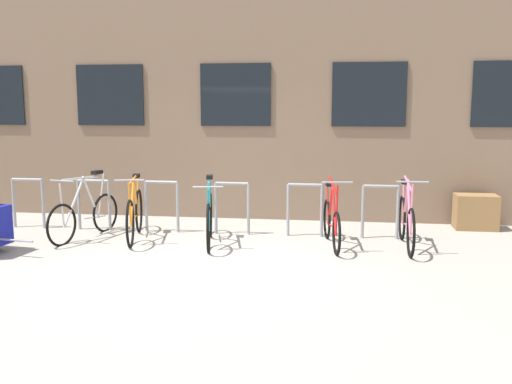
% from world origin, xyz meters
% --- Properties ---
extents(ground_plane, '(42.00, 42.00, 0.00)m').
position_xyz_m(ground_plane, '(0.00, 0.00, 0.00)').
color(ground_plane, '#9E998E').
extents(storefront_building, '(28.00, 7.92, 6.57)m').
position_xyz_m(storefront_building, '(-0.00, 7.14, 3.29)').
color(storefront_building, '#7A604C').
rests_on(storefront_building, ground).
extents(bike_rack, '(6.60, 0.05, 0.87)m').
position_xyz_m(bike_rack, '(-0.44, 1.90, 0.53)').
color(bike_rack, gray).
rests_on(bike_rack, ground).
extents(bicycle_red, '(0.44, 1.68, 1.07)m').
position_xyz_m(bicycle_red, '(1.79, 1.33, 0.37)').
color(bicycle_red, black).
rests_on(bicycle_red, ground).
extents(bicycle_pink, '(0.44, 1.81, 1.09)m').
position_xyz_m(bicycle_pink, '(2.91, 1.39, 0.39)').
color(bicycle_pink, black).
rests_on(bicycle_pink, ground).
extents(bicycle_orange, '(0.54, 1.79, 1.04)m').
position_xyz_m(bicycle_orange, '(-1.33, 1.37, 0.40)').
color(bicycle_orange, black).
rests_on(bicycle_orange, ground).
extents(bicycle_teal, '(0.49, 1.74, 1.04)m').
position_xyz_m(bicycle_teal, '(-0.08, 1.23, 0.39)').
color(bicycle_teal, black).
rests_on(bicycle_teal, ground).
extents(bicycle_silver, '(0.56, 1.71, 1.07)m').
position_xyz_m(bicycle_silver, '(-2.14, 1.31, 0.38)').
color(bicycle_silver, black).
rests_on(bicycle_silver, ground).
extents(planter_box, '(0.70, 0.44, 0.60)m').
position_xyz_m(planter_box, '(4.25, 2.85, 0.30)').
color(planter_box, olive).
rests_on(planter_box, ground).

